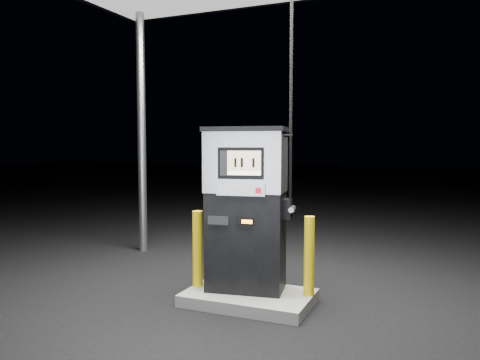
% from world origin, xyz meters
% --- Properties ---
extents(ground, '(80.00, 80.00, 0.00)m').
position_xyz_m(ground, '(0.00, 0.00, 0.00)').
color(ground, black).
rests_on(ground, ground).
extents(pump_island, '(1.60, 1.00, 0.15)m').
position_xyz_m(pump_island, '(0.00, 0.00, 0.07)').
color(pump_island, slate).
rests_on(pump_island, ground).
extents(fuel_dispenser, '(1.21, 0.78, 4.38)m').
position_xyz_m(fuel_dispenser, '(-0.08, 0.10, 1.23)').
color(fuel_dispenser, black).
rests_on(fuel_dispenser, pump_island).
extents(bollard_left, '(0.17, 0.17, 1.01)m').
position_xyz_m(bollard_left, '(-0.73, -0.03, 0.66)').
color(bollard_left, yellow).
rests_on(bollard_left, pump_island).
extents(bollard_right, '(0.17, 0.17, 1.00)m').
position_xyz_m(bollard_right, '(0.74, 0.17, 0.65)').
color(bollard_right, yellow).
rests_on(bollard_right, pump_island).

